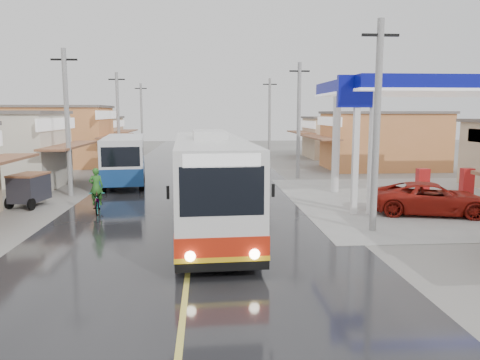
{
  "coord_description": "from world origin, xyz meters",
  "views": [
    {
      "loc": [
        0.56,
        -17.33,
        4.57
      ],
      "look_at": [
        2.02,
        2.77,
        1.67
      ],
      "focal_mm": 35.0,
      "sensor_mm": 36.0,
      "label": 1
    }
  ],
  "objects_px": {
    "jeepney": "(432,199)",
    "tricycle_near": "(29,188)",
    "coach_bus": "(209,182)",
    "cyclist": "(98,198)",
    "second_bus": "(125,158)"
  },
  "relations": [
    {
      "from": "cyclist",
      "to": "tricycle_near",
      "type": "relative_size",
      "value": 0.9
    },
    {
      "from": "jeepney",
      "to": "tricycle_near",
      "type": "distance_m",
      "value": 19.14
    },
    {
      "from": "second_bus",
      "to": "tricycle_near",
      "type": "distance_m",
      "value": 8.32
    },
    {
      "from": "second_bus",
      "to": "jeepney",
      "type": "bearing_deg",
      "value": -41.86
    },
    {
      "from": "cyclist",
      "to": "tricycle_near",
      "type": "height_order",
      "value": "cyclist"
    },
    {
      "from": "second_bus",
      "to": "tricycle_near",
      "type": "relative_size",
      "value": 4.01
    },
    {
      "from": "coach_bus",
      "to": "second_bus",
      "type": "relative_size",
      "value": 1.34
    },
    {
      "from": "jeepney",
      "to": "tricycle_near",
      "type": "bearing_deg",
      "value": 94.78
    },
    {
      "from": "jeepney",
      "to": "cyclist",
      "type": "height_order",
      "value": "cyclist"
    },
    {
      "from": "cyclist",
      "to": "tricycle_near",
      "type": "distance_m",
      "value": 4.09
    },
    {
      "from": "coach_bus",
      "to": "cyclist",
      "type": "xyz_separation_m",
      "value": [
        -5.11,
        3.2,
        -1.18
      ]
    },
    {
      "from": "second_bus",
      "to": "jeepney",
      "type": "distance_m",
      "value": 18.9
    },
    {
      "from": "cyclist",
      "to": "tricycle_near",
      "type": "xyz_separation_m",
      "value": [
        -3.69,
        1.76,
        0.24
      ]
    },
    {
      "from": "cyclist",
      "to": "tricycle_near",
      "type": "bearing_deg",
      "value": 145.89
    },
    {
      "from": "jeepney",
      "to": "tricycle_near",
      "type": "relative_size",
      "value": 2.24
    }
  ]
}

